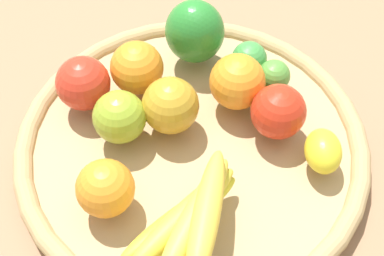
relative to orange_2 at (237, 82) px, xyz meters
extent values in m
plane|color=#976E4E|center=(0.02, 0.08, -0.08)|extent=(2.40, 2.40, 0.00)
cylinder|color=tan|center=(0.02, 0.08, -0.06)|extent=(0.45, 0.45, 0.02)
torus|color=tan|center=(0.02, 0.08, -0.05)|extent=(0.47, 0.47, 0.03)
sphere|color=orange|center=(0.00, 0.00, 0.00)|extent=(0.09, 0.09, 0.08)
ellipsoid|color=yellow|center=(-0.14, 0.04, -0.01)|extent=(0.07, 0.08, 0.05)
sphere|color=#BC8D25|center=(0.06, 0.08, 0.00)|extent=(0.10, 0.10, 0.07)
sphere|color=orange|center=(0.13, 0.04, 0.00)|extent=(0.08, 0.08, 0.07)
ellipsoid|color=yellow|center=(-0.03, 0.20, -0.02)|extent=(0.09, 0.17, 0.03)
ellipsoid|color=yellow|center=(-0.03, 0.21, -0.01)|extent=(0.07, 0.18, 0.03)
ellipsoid|color=yellow|center=(-0.05, 0.21, 0.00)|extent=(0.04, 0.17, 0.03)
ellipsoid|color=yellow|center=(-0.06, 0.21, 0.02)|extent=(0.08, 0.17, 0.03)
sphere|color=#549439|center=(-0.03, -0.05, -0.02)|extent=(0.06, 0.06, 0.05)
sphere|color=orange|center=(0.06, 0.22, 0.00)|extent=(0.09, 0.09, 0.07)
sphere|color=#8DA72B|center=(0.11, 0.12, 0.00)|extent=(0.10, 0.10, 0.07)
ellipsoid|color=#2B832F|center=(0.09, -0.05, 0.01)|extent=(0.11, 0.10, 0.10)
sphere|color=red|center=(-0.07, 0.02, 0.00)|extent=(0.10, 0.10, 0.07)
sphere|color=#409241|center=(0.01, -0.06, -0.01)|extent=(0.06, 0.06, 0.05)
sphere|color=red|center=(0.18, 0.10, 0.00)|extent=(0.10, 0.10, 0.07)
camera|label=1|loc=(-0.18, 0.46, 0.55)|focal=51.91mm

